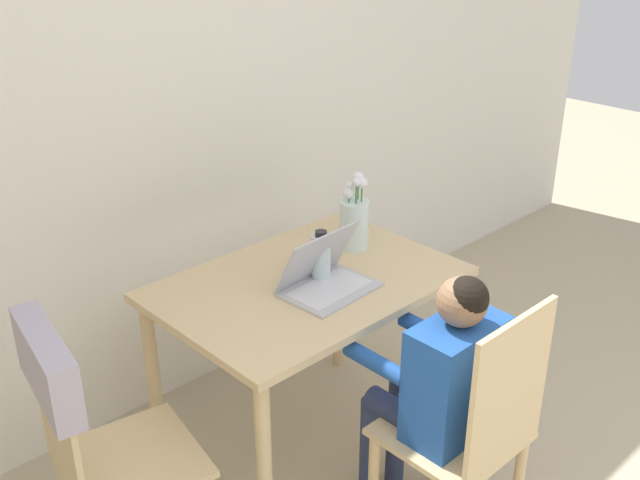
# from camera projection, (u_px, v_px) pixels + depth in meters

# --- Properties ---
(wall_back) EXTENTS (6.40, 0.05, 2.50)m
(wall_back) POSITION_uv_depth(u_px,v_px,m) (138.00, 115.00, 2.80)
(wall_back) COLOR white
(wall_back) RESTS_ON ground_plane
(dining_table) EXTENTS (1.06, 0.74, 0.74)m
(dining_table) POSITION_uv_depth(u_px,v_px,m) (308.00, 304.00, 2.74)
(dining_table) COLOR #D6B784
(dining_table) RESTS_ON ground_plane
(chair_occupied) EXTENTS (0.40, 0.40, 0.94)m
(chair_occupied) POSITION_uv_depth(u_px,v_px,m) (470.00, 432.00, 2.33)
(chair_occupied) COLOR #D6B784
(chair_occupied) RESTS_ON ground_plane
(chair_spare) EXTENTS (0.49, 0.47, 0.95)m
(chair_spare) POSITION_uv_depth(u_px,v_px,m) (83.00, 423.00, 2.14)
(chair_spare) COLOR #D6B784
(chair_spare) RESTS_ON ground_plane
(person_seated) EXTENTS (0.33, 0.42, 1.00)m
(person_seated) POSITION_uv_depth(u_px,v_px,m) (440.00, 378.00, 2.36)
(person_seated) COLOR #1E4C9E
(person_seated) RESTS_ON ground_plane
(laptop) EXTENTS (0.34, 0.25, 0.22)m
(laptop) POSITION_uv_depth(u_px,v_px,m) (324.00, 276.00, 2.62)
(laptop) COLOR #B2B2B7
(laptop) RESTS_ON dining_table
(flower_vase) EXTENTS (0.12, 0.12, 0.31)m
(flower_vase) POSITION_uv_depth(u_px,v_px,m) (354.00, 220.00, 2.90)
(flower_vase) COLOR silver
(flower_vase) RESTS_ON dining_table
(water_bottle) EXTENTS (0.07, 0.07, 0.19)m
(water_bottle) POSITION_uv_depth(u_px,v_px,m) (321.00, 257.00, 2.66)
(water_bottle) COLOR silver
(water_bottle) RESTS_ON dining_table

